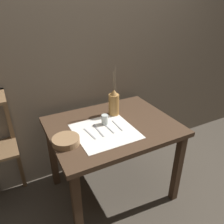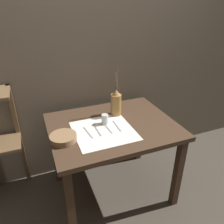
# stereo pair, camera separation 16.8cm
# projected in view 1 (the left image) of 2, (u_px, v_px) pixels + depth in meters

# --- Properties ---
(ground_plane) EXTENTS (12.00, 12.00, 0.00)m
(ground_plane) POSITION_uv_depth(u_px,v_px,m) (112.00, 189.00, 2.21)
(ground_plane) COLOR #473F35
(stone_wall_back) EXTENTS (7.00, 0.06, 2.40)m
(stone_wall_back) POSITION_uv_depth(u_px,v_px,m) (87.00, 60.00, 2.08)
(stone_wall_back) COLOR brown
(stone_wall_back) RESTS_ON ground_plane
(wooden_table) EXTENTS (1.07, 0.84, 0.76)m
(wooden_table) POSITION_uv_depth(u_px,v_px,m) (112.00, 135.00, 1.91)
(wooden_table) COLOR #422D1E
(wooden_table) RESTS_ON ground_plane
(linen_cloth) EXTENTS (0.48, 0.47, 0.00)m
(linen_cloth) POSITION_uv_depth(u_px,v_px,m) (105.00, 131.00, 1.77)
(linen_cloth) COLOR white
(linen_cloth) RESTS_ON wooden_table
(pitcher_with_flowers) EXTENTS (0.10, 0.10, 0.46)m
(pitcher_with_flowers) POSITION_uv_depth(u_px,v_px,m) (114.00, 103.00, 1.97)
(pitcher_with_flowers) COLOR olive
(pitcher_with_flowers) RESTS_ON wooden_table
(wooden_bowl) EXTENTS (0.20, 0.20, 0.05)m
(wooden_bowl) POSITION_uv_depth(u_px,v_px,m) (66.00, 141.00, 1.61)
(wooden_bowl) COLOR #8E6B47
(wooden_bowl) RESTS_ON wooden_table
(glass_tumbler_near) EXTENTS (0.06, 0.06, 0.09)m
(glass_tumbler_near) POSITION_uv_depth(u_px,v_px,m) (105.00, 120.00, 1.84)
(glass_tumbler_near) COLOR silver
(glass_tumbler_near) RESTS_ON wooden_table
(fork_inner) EXTENTS (0.03, 0.18, 0.00)m
(fork_inner) POSITION_uv_depth(u_px,v_px,m) (90.00, 134.00, 1.73)
(fork_inner) COLOR #A8A8AD
(fork_inner) RESTS_ON wooden_table
(spoon_inner) EXTENTS (0.02, 0.20, 0.02)m
(spoon_inner) POSITION_uv_depth(u_px,v_px,m) (96.00, 128.00, 1.80)
(spoon_inner) COLOR #A8A8AD
(spoon_inner) RESTS_ON wooden_table
(fork_outer) EXTENTS (0.02, 0.18, 0.00)m
(fork_outer) POSITION_uv_depth(u_px,v_px,m) (108.00, 128.00, 1.80)
(fork_outer) COLOR #A8A8AD
(fork_outer) RESTS_ON wooden_table
(knife_center) EXTENTS (0.02, 0.18, 0.00)m
(knife_center) POSITION_uv_depth(u_px,v_px,m) (117.00, 125.00, 1.84)
(knife_center) COLOR #A8A8AD
(knife_center) RESTS_ON wooden_table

